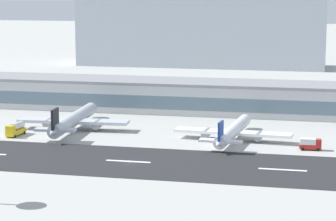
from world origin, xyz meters
The scene contains 10 objects.
ground_plane centered at (0.00, 0.00, 0.00)m, with size 1400.00×1400.00×0.00m, color #A8A8A3.
runway_strip centered at (0.00, 0.88, 0.04)m, with size 800.00×32.74×0.08m, color #262628.
runway_centreline_dash_4 centered at (-0.67, 0.88, 0.09)m, with size 12.00×1.20×0.01m, color white.
runway_centreline_dash_5 centered at (39.24, 0.88, 0.09)m, with size 12.00×1.20×0.01m, color white.
terminal_building centered at (-1.76, 78.53, 5.65)m, with size 199.56×21.31×11.30m.
distant_hotel_block centered at (-21.19, 227.97, 19.76)m, with size 138.33×33.22×39.53m, color #A8B2BC.
airliner_black_tail_gate_0 centered at (-28.96, 36.65, 3.15)m, with size 35.85×47.38×9.89m.
airliner_navy_tail_gate_1 centered at (22.47, 31.71, 2.75)m, with size 35.41×41.40×8.64m.
service_box_truck_0 centered at (45.36, 24.77, 1.79)m, with size 6.13×2.97×3.25m.
service_fuel_truck_1 centered at (-43.14, 25.22, 2.03)m, with size 3.39×8.67×3.95m.
Camera 1 is at (49.16, -175.79, 45.53)m, focal length 77.26 mm.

